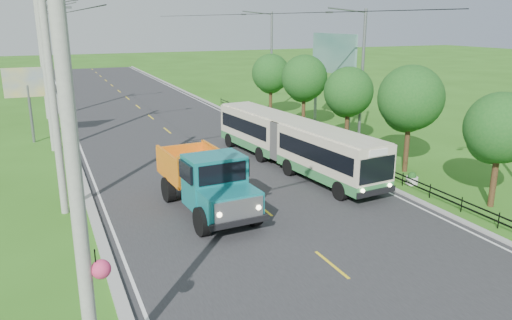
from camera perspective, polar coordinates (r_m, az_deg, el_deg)
ground at (r=18.12m, az=8.63°, el=-11.77°), size 240.00×240.00×0.00m
road at (r=35.61m, az=-8.58°, el=2.08°), size 14.00×120.00×0.02m
curb_left at (r=34.53m, az=-20.18°, el=0.96°), size 0.40×120.00×0.15m
curb_right at (r=38.00m, az=1.88°, el=3.18°), size 0.30×120.00×0.10m
edge_line_left at (r=34.58m, az=-19.27°, el=0.97°), size 0.12×120.00×0.00m
edge_line_right at (r=37.80m, az=1.19°, el=3.07°), size 0.12×120.00×0.00m
centre_dash at (r=18.11m, az=8.63°, el=-11.71°), size 0.12×2.20×0.00m
railing_right at (r=33.19m, az=7.65°, el=1.63°), size 0.04×40.00×0.60m
pole_nearest at (r=11.04m, az=-19.59°, el=-3.04°), size 3.51×0.44×10.00m
pole_near at (r=22.73m, az=-22.11°, el=6.45°), size 3.51×0.32×10.00m
pole_mid at (r=34.65m, az=-22.86°, el=9.20°), size 3.51×0.32×10.00m
pole_far at (r=46.61m, az=-23.23°, el=10.55°), size 3.51×0.32×10.00m
tree_second at (r=24.79m, az=25.99°, el=2.98°), size 3.18×3.26×5.30m
tree_third at (r=28.88m, az=17.14°, el=6.43°), size 3.60×3.62×6.00m
tree_fourth at (r=33.67m, az=10.46°, el=7.41°), size 3.24×3.31×5.40m
tree_fifth at (r=38.71m, az=5.51°, el=9.06°), size 3.48×3.52×5.80m
tree_back at (r=44.05m, az=1.69°, el=9.67°), size 3.30×3.36×5.50m
streetlight_mid at (r=33.83m, az=11.83°, el=9.63°), size 3.02×0.20×9.07m
streetlight_far at (r=45.94m, az=1.60°, el=11.49°), size 3.02×0.20×9.07m
planter_near at (r=27.32m, az=17.38°, el=-2.09°), size 0.64×0.64×0.67m
planter_mid at (r=33.50m, az=8.53°, el=1.70°), size 0.64×0.64×0.67m
planter_far at (r=40.33m, az=2.53°, el=4.25°), size 0.64×0.64×0.67m
billboard_left at (r=37.77m, az=-24.66°, el=7.57°), size 3.00×0.20×5.20m
billboard_right at (r=39.69m, az=8.82°, el=11.28°), size 0.24×6.00×7.30m
bus at (r=28.83m, az=4.13°, el=2.34°), size 3.71×14.37×2.74m
dump_truck at (r=22.14m, az=-5.68°, el=-1.99°), size 3.03×6.90×2.84m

